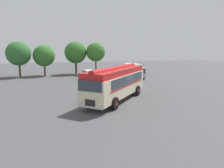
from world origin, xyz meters
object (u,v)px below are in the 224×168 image
(car_mid_left, at_px, (104,74))
(car_near_left, at_px, (89,75))
(car_mid_right, at_px, (119,74))
(box_van, at_px, (133,70))
(vintage_bus, at_px, (116,82))

(car_mid_left, bearing_deg, car_near_left, -178.86)
(car_mid_right, xyz_separation_m, box_van, (2.59, -0.20, 0.52))
(car_mid_right, bearing_deg, car_mid_left, -176.50)
(vintage_bus, bearing_deg, car_near_left, 90.77)
(car_near_left, relative_size, box_van, 0.76)
(car_near_left, bearing_deg, box_van, 0.17)
(vintage_bus, distance_m, car_mid_left, 14.36)
(vintage_bus, xyz_separation_m, car_near_left, (-0.19, 14.04, -1.05))
(car_mid_left, bearing_deg, vintage_bus, -100.27)
(car_near_left, height_order, car_mid_left, same)
(vintage_bus, height_order, box_van, vintage_bus)
(car_mid_left, bearing_deg, car_mid_right, 3.50)
(car_near_left, distance_m, box_van, 8.08)
(box_van, bearing_deg, car_mid_left, 179.66)
(car_mid_right, bearing_deg, car_near_left, -177.68)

